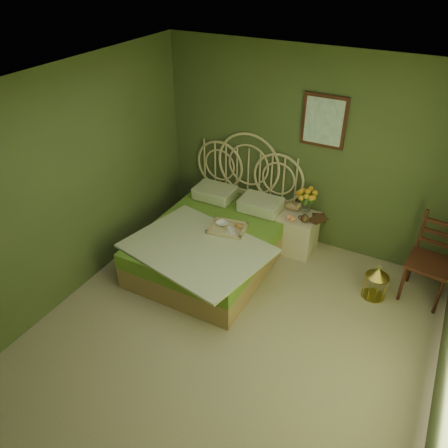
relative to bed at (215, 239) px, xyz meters
The scene contains 13 objects.
floor 1.52m from the bed, 56.85° to the right, with size 4.50×4.50×0.00m, color tan.
ceiling 2.73m from the bed, 56.85° to the right, with size 4.50×4.50×0.00m, color silver.
wall_back 1.63m from the bed, 50.97° to the left, with size 4.00×4.00×0.00m, color #4F5C30.
wall_left 1.99m from the bed, 133.59° to the right, with size 4.50×4.50×0.00m, color #4F5C30.
wall_art 1.99m from the bed, 45.23° to the left, with size 0.54×0.04×0.64m.
bed is the anchor object (origin of this frame).
nightstand 1.14m from the bed, 39.78° to the left, with size 0.48×0.48×0.96m.
chair 2.60m from the bed, 13.11° to the left, with size 0.51×0.51×1.04m.
birdcage 2.04m from the bed, ahead, with size 0.27×0.27×0.41m.
book_lower 1.30m from the bed, 34.99° to the left, with size 0.17×0.22×0.02m, color #381E0F.
book_upper 1.30m from the bed, 34.99° to the left, with size 0.17×0.23×0.02m, color #472819.
cereal_bowl 0.27m from the bed, 18.61° to the left, with size 0.14×0.14×0.04m, color white.
coffee_cup 0.39m from the bed, 16.81° to the right, with size 0.08×0.08×0.07m, color white.
Camera 1 is at (1.46, -2.79, 3.59)m, focal length 35.00 mm.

